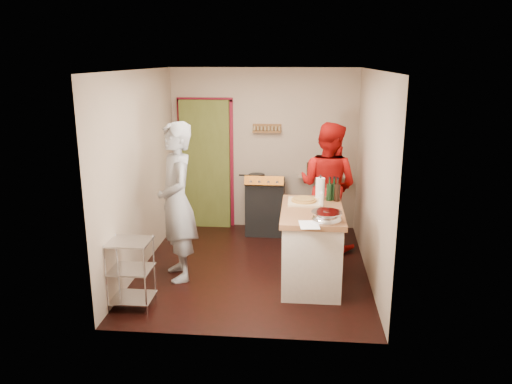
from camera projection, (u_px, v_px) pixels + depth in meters
floor at (254, 267)px, 6.75m from camera, size 3.50×3.50×0.00m
back_wall at (225, 159)px, 8.23m from camera, size 3.00×0.44×2.60m
left_wall at (140, 171)px, 6.54m from camera, size 0.04×3.50×2.60m
right_wall at (372, 176)px, 6.28m from camera, size 0.04×3.50×2.60m
ceiling at (254, 69)px, 6.07m from camera, size 3.00×3.50×0.02m
stove at (265, 206)px, 8.00m from camera, size 0.60×0.63×1.00m
wire_shelving at (131, 270)px, 5.60m from camera, size 0.48×0.40×0.80m
island at (311, 244)px, 6.19m from camera, size 0.75×1.39×1.27m
person_stripe at (177, 202)px, 6.21m from camera, size 0.74×0.87×2.00m
person_red at (328, 186)px, 7.28m from camera, size 1.14×1.06×1.86m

